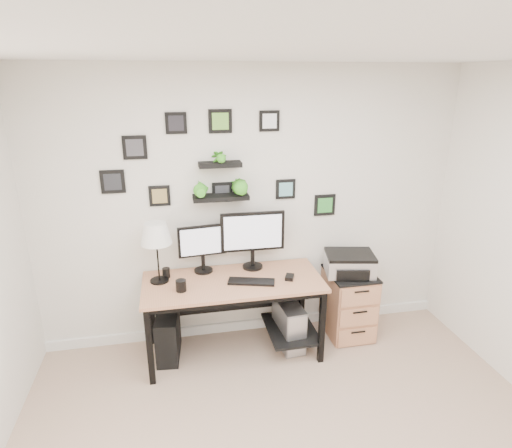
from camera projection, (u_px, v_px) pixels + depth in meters
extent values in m
plane|color=white|center=(342.00, 45.00, 1.76)|extent=(4.00, 4.00, 0.00)
plane|color=silver|center=(252.00, 208.00, 4.03)|extent=(4.00, 0.00, 4.00)
cube|color=white|center=(252.00, 324.00, 4.43)|extent=(4.00, 0.03, 0.10)
cube|color=tan|center=(233.00, 282.00, 3.83)|extent=(1.60, 0.70, 0.03)
cube|color=black|center=(233.00, 286.00, 3.84)|extent=(1.54, 0.64, 0.05)
cube|color=black|center=(229.00, 292.00, 4.23)|extent=(1.44, 0.02, 0.41)
cube|color=black|center=(291.00, 329.00, 4.12)|extent=(0.45, 0.63, 0.03)
cube|color=black|center=(150.00, 347.00, 3.54)|extent=(0.05, 0.05, 0.72)
cube|color=black|center=(152.00, 310.00, 4.09)|extent=(0.05, 0.05, 0.72)
cube|color=black|center=(322.00, 327.00, 3.82)|extent=(0.05, 0.05, 0.72)
cube|color=black|center=(302.00, 295.00, 4.37)|extent=(0.05, 0.05, 0.72)
cylinder|color=black|center=(204.00, 270.00, 4.00)|extent=(0.19, 0.19, 0.02)
cylinder|color=black|center=(203.00, 263.00, 3.98)|extent=(0.04, 0.04, 0.15)
cube|color=black|center=(202.00, 241.00, 3.90)|extent=(0.45, 0.07, 0.29)
cube|color=silver|center=(203.00, 241.00, 3.88)|extent=(0.40, 0.05, 0.25)
cylinder|color=black|center=(253.00, 266.00, 4.08)|extent=(0.20, 0.20, 0.02)
cylinder|color=black|center=(253.00, 258.00, 4.05)|extent=(0.04, 0.04, 0.17)
cube|color=black|center=(253.00, 232.00, 3.96)|extent=(0.60, 0.04, 0.37)
cube|color=silver|center=(253.00, 232.00, 3.94)|extent=(0.54, 0.02, 0.32)
cube|color=black|center=(251.00, 282.00, 3.78)|extent=(0.43, 0.24, 0.02)
cube|color=black|center=(290.00, 277.00, 3.85)|extent=(0.11, 0.13, 0.03)
cylinder|color=black|center=(160.00, 280.00, 3.81)|extent=(0.17, 0.17, 0.02)
cylinder|color=black|center=(157.00, 254.00, 3.73)|extent=(0.01, 0.01, 0.50)
cone|color=white|center=(156.00, 233.00, 3.66)|extent=(0.27, 0.27, 0.19)
cylinder|color=black|center=(181.00, 286.00, 3.62)|extent=(0.09, 0.09, 0.10)
cylinder|color=black|center=(166.00, 273.00, 3.87)|extent=(0.07, 0.07, 0.09)
cube|color=black|center=(168.00, 335.00, 3.95)|extent=(0.24, 0.45, 0.43)
cube|color=gray|center=(289.00, 324.00, 4.11)|extent=(0.23, 0.46, 0.44)
cube|color=silver|center=(297.00, 337.00, 3.91)|extent=(0.18, 0.02, 0.41)
cube|color=tan|center=(348.00, 304.00, 4.28)|extent=(0.42, 0.50, 0.65)
cube|color=black|center=(351.00, 273.00, 4.17)|extent=(0.43, 0.51, 0.02)
cube|color=tan|center=(357.00, 337.00, 4.11)|extent=(0.39, 0.02, 0.18)
cylinder|color=black|center=(358.00, 332.00, 4.08)|extent=(0.14, 0.02, 0.02)
cube|color=tan|center=(359.00, 317.00, 4.04)|extent=(0.39, 0.02, 0.18)
cylinder|color=black|center=(360.00, 312.00, 4.01)|extent=(0.14, 0.02, 0.02)
cube|color=tan|center=(361.00, 297.00, 3.97)|extent=(0.39, 0.02, 0.18)
cylinder|color=black|center=(362.00, 292.00, 3.93)|extent=(0.14, 0.02, 0.02)
cube|color=silver|center=(349.00, 265.00, 4.12)|extent=(0.51, 0.43, 0.17)
cube|color=black|center=(350.00, 255.00, 4.09)|extent=(0.51, 0.43, 0.03)
cube|color=black|center=(353.00, 275.00, 3.96)|extent=(0.30, 0.08, 0.10)
cube|color=black|center=(221.00, 197.00, 3.85)|extent=(0.50, 0.18, 0.04)
cube|color=black|center=(220.00, 164.00, 3.74)|extent=(0.38, 0.15, 0.04)
imported|color=green|center=(201.00, 181.00, 3.76)|extent=(0.15, 0.12, 0.27)
imported|color=green|center=(239.00, 179.00, 3.83)|extent=(0.15, 0.15, 0.27)
imported|color=green|center=(220.00, 148.00, 3.69)|extent=(0.13, 0.09, 0.25)
cube|color=black|center=(220.00, 121.00, 3.71)|extent=(0.20, 0.02, 0.20)
cube|color=#66AC39|center=(220.00, 121.00, 3.70)|extent=(0.14, 0.00, 0.14)
cube|color=black|center=(222.00, 192.00, 3.91)|extent=(0.18, 0.02, 0.18)
cube|color=#313238|center=(222.00, 193.00, 3.90)|extent=(0.13, 0.00, 0.13)
cube|color=black|center=(325.00, 205.00, 4.16)|extent=(0.21, 0.02, 0.21)
cube|color=green|center=(325.00, 205.00, 4.15)|extent=(0.15, 0.00, 0.15)
cube|color=black|center=(160.00, 196.00, 3.81)|extent=(0.19, 0.02, 0.19)
cube|color=olive|center=(160.00, 196.00, 3.80)|extent=(0.13, 0.00, 0.13)
cube|color=black|center=(269.00, 121.00, 3.79)|extent=(0.18, 0.02, 0.18)
cube|color=white|center=(270.00, 121.00, 3.78)|extent=(0.13, 0.00, 0.13)
cube|color=black|center=(113.00, 182.00, 3.69)|extent=(0.20, 0.02, 0.20)
cube|color=black|center=(113.00, 182.00, 3.68)|extent=(0.14, 0.00, 0.14)
cube|color=black|center=(286.00, 189.00, 4.03)|extent=(0.19, 0.02, 0.19)
cube|color=#66A7B3|center=(286.00, 189.00, 4.02)|extent=(0.13, 0.00, 0.13)
cube|color=black|center=(176.00, 123.00, 3.64)|extent=(0.18, 0.02, 0.18)
cube|color=black|center=(176.00, 123.00, 3.63)|extent=(0.13, 0.00, 0.13)
cube|color=black|center=(135.00, 147.00, 3.64)|extent=(0.20, 0.02, 0.20)
cube|color=#3C3B41|center=(135.00, 148.00, 3.63)|extent=(0.14, 0.00, 0.14)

